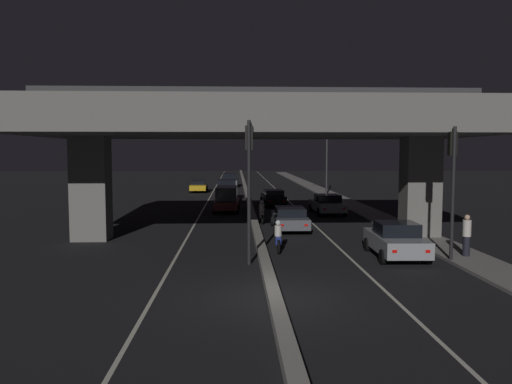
% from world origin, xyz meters
% --- Properties ---
extents(ground_plane, '(200.00, 200.00, 0.00)m').
position_xyz_m(ground_plane, '(0.00, 0.00, 0.00)').
color(ground_plane, black).
extents(lane_line_left_inner, '(0.12, 126.00, 0.00)m').
position_xyz_m(lane_line_left_inner, '(-3.66, 35.00, 0.00)').
color(lane_line_left_inner, beige).
rests_on(lane_line_left_inner, ground_plane).
extents(lane_line_right_inner, '(0.12, 126.00, 0.00)m').
position_xyz_m(lane_line_right_inner, '(3.66, 35.00, 0.00)').
color(lane_line_right_inner, beige).
rests_on(lane_line_right_inner, ground_plane).
extents(median_divider, '(0.41, 126.00, 0.31)m').
position_xyz_m(median_divider, '(0.00, 35.00, 0.16)').
color(median_divider, gray).
rests_on(median_divider, ground_plane).
extents(sidewalk_right, '(2.06, 126.00, 0.13)m').
position_xyz_m(sidewalk_right, '(8.44, 28.00, 0.06)').
color(sidewalk_right, gray).
rests_on(sidewalk_right, ground_plane).
extents(elevated_overpass, '(22.72, 11.36, 7.67)m').
position_xyz_m(elevated_overpass, '(0.00, 10.54, 5.81)').
color(elevated_overpass, slate).
rests_on(elevated_overpass, ground_plane).
extents(traffic_light_left_of_median, '(0.30, 0.49, 5.67)m').
position_xyz_m(traffic_light_left_of_median, '(-0.60, 4.74, 3.84)').
color(traffic_light_left_of_median, black).
rests_on(traffic_light_left_of_median, ground_plane).
extents(traffic_light_right_of_median, '(0.30, 0.49, 5.44)m').
position_xyz_m(traffic_light_right_of_median, '(7.51, 4.75, 3.70)').
color(traffic_light_right_of_median, black).
rests_on(traffic_light_right_of_median, ground_plane).
extents(street_lamp, '(2.66, 0.32, 7.85)m').
position_xyz_m(street_lamp, '(7.36, 33.56, 4.69)').
color(street_lamp, '#2D2D30').
rests_on(street_lamp, ground_plane).
extents(car_silver_lead, '(2.08, 4.14, 1.50)m').
position_xyz_m(car_silver_lead, '(5.61, 5.72, 0.75)').
color(car_silver_lead, gray).
rests_on(car_silver_lead, ground_plane).
extents(car_grey_second, '(1.98, 4.63, 1.31)m').
position_xyz_m(car_grey_second, '(1.94, 13.25, 0.69)').
color(car_grey_second, '#515459').
rests_on(car_grey_second, ground_plane).
extents(car_silver_third, '(2.17, 4.45, 1.40)m').
position_xyz_m(car_silver_third, '(5.44, 20.54, 0.70)').
color(car_silver_third, gray).
rests_on(car_silver_third, ground_plane).
extents(car_black_fourth, '(1.99, 4.54, 1.35)m').
position_xyz_m(car_black_fourth, '(1.97, 26.03, 0.71)').
color(car_black_fourth, black).
rests_on(car_black_fourth, ground_plane).
extents(car_dark_red_lead_oncoming, '(1.97, 4.50, 1.87)m').
position_xyz_m(car_dark_red_lead_oncoming, '(-1.78, 22.14, 0.98)').
color(car_dark_red_lead_oncoming, '#591414').
rests_on(car_dark_red_lead_oncoming, ground_plane).
extents(car_dark_red_second_oncoming, '(2.08, 4.72, 1.88)m').
position_xyz_m(car_dark_red_second_oncoming, '(-1.97, 31.13, 0.95)').
color(car_dark_red_second_oncoming, '#591414').
rests_on(car_dark_red_second_oncoming, ground_plane).
extents(car_taxi_yellow_third_oncoming, '(1.93, 4.29, 1.29)m').
position_xyz_m(car_taxi_yellow_third_oncoming, '(-5.21, 40.38, 0.68)').
color(car_taxi_yellow_third_oncoming, gold).
rests_on(car_taxi_yellow_third_oncoming, ground_plane).
extents(car_grey_fourth_oncoming, '(2.09, 4.59, 1.72)m').
position_xyz_m(car_grey_fourth_oncoming, '(-1.86, 48.39, 0.92)').
color(car_grey_fourth_oncoming, '#515459').
rests_on(car_grey_fourth_oncoming, ground_plane).
extents(motorcycle_blue_filtering_near, '(0.34, 1.90, 1.40)m').
position_xyz_m(motorcycle_blue_filtering_near, '(0.77, 7.22, 0.60)').
color(motorcycle_blue_filtering_near, black).
rests_on(motorcycle_blue_filtering_near, ground_plane).
extents(motorcycle_white_filtering_mid, '(0.32, 1.77, 1.46)m').
position_xyz_m(motorcycle_white_filtering_mid, '(0.50, 16.05, 0.62)').
color(motorcycle_white_filtering_mid, black).
rests_on(motorcycle_white_filtering_mid, ground_plane).
extents(pedestrian_on_sidewalk, '(0.35, 0.35, 1.73)m').
position_xyz_m(pedestrian_on_sidewalk, '(8.44, 5.31, 0.99)').
color(pedestrian_on_sidewalk, black).
rests_on(pedestrian_on_sidewalk, sidewalk_right).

